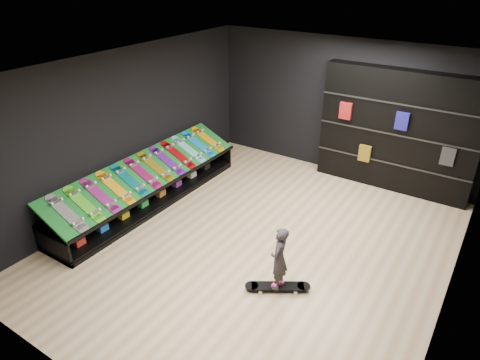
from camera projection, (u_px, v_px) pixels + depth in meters
The scene contains 23 objects.
floor at pixel (258, 242), 7.47m from camera, with size 6.00×7.00×0.01m, color beige.
ceiling at pixel (262, 70), 6.09m from camera, with size 6.00×7.00×0.01m, color white.
wall_back at pixel (341, 108), 9.38m from camera, with size 6.00×0.02×3.00m, color black.
wall_front at pixel (76, 294), 4.18m from camera, with size 6.00×0.02×3.00m, color black.
wall_left at pixel (126, 128), 8.24m from camera, with size 0.02×7.00×3.00m, color black.
wall_right at pixel (466, 222), 5.32m from camera, with size 0.02×7.00×3.00m, color black.
display_rack at pixel (149, 191), 8.60m from camera, with size 0.90×4.50×0.50m, color black, non-canonical shape.
turf_ramp at pixel (149, 171), 8.36m from camera, with size 1.00×4.50×0.04m, color #0E5C1C.
back_shelving at pixel (397, 132), 8.73m from camera, with size 3.16×0.37×2.52m, color black.
floor_skateboard at pixel (278, 288), 6.38m from camera, with size 0.98×0.22×0.09m, color black, non-canonical shape.
child at pixel (279, 269), 6.22m from camera, with size 0.23×0.16×0.60m, color black.
display_board_0 at pixel (67, 213), 6.93m from camera, with size 0.98×0.22×0.09m, color black, non-canonical shape.
display_board_1 at pixel (84, 204), 7.19m from camera, with size 0.98×0.22×0.09m, color green, non-canonical shape.
display_board_2 at pixel (100, 196), 7.44m from camera, with size 0.98×0.22×0.09m, color #2626BF, non-canonical shape.
display_board_3 at pixel (116, 188), 7.70m from camera, with size 0.98×0.22×0.09m, color orange, non-canonical shape.
display_board_4 at pixel (130, 180), 7.96m from camera, with size 0.98×0.22×0.09m, color #0C8C99, non-canonical shape.
display_board_5 at pixel (143, 173), 8.21m from camera, with size 0.98×0.22×0.09m, color #E5198C, non-canonical shape.
display_board_6 at pixel (155, 167), 8.47m from camera, with size 0.98×0.22×0.09m, color yellow, non-canonical shape.
display_board_7 at pixel (167, 161), 8.72m from camera, with size 0.98×0.22×0.09m, color purple, non-canonical shape.
display_board_8 at pixel (178, 155), 8.98m from camera, with size 0.98×0.22×0.09m, color red, non-canonical shape.
display_board_9 at pixel (189, 149), 9.24m from camera, with size 0.98×0.22×0.09m, color #0CB2E5, non-canonical shape.
display_board_10 at pixel (199, 144), 9.49m from camera, with size 0.98×0.22×0.09m, color blue, non-canonical shape.
display_board_11 at pixel (208, 139), 9.75m from camera, with size 0.98×0.22×0.09m, color yellow, non-canonical shape.
Camera 1 is at (3.09, -5.29, 4.42)m, focal length 32.00 mm.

